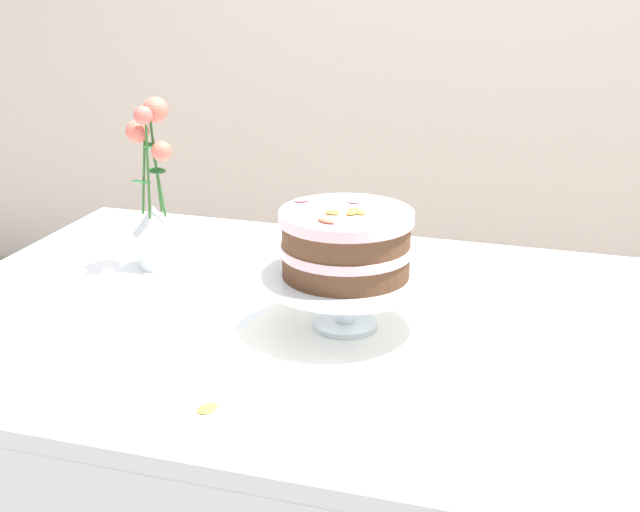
# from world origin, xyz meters

# --- Properties ---
(dining_table) EXTENTS (1.40, 1.00, 0.74)m
(dining_table) POSITION_xyz_m (0.00, -0.03, 0.65)
(dining_table) COLOR white
(dining_table) RESTS_ON ground
(linen_napkin) EXTENTS (0.36, 0.36, 0.00)m
(linen_napkin) POSITION_xyz_m (0.09, -0.04, 0.74)
(linen_napkin) COLOR white
(linen_napkin) RESTS_ON dining_table
(cake_stand) EXTENTS (0.29, 0.29, 0.10)m
(cake_stand) POSITION_xyz_m (0.09, -0.04, 0.82)
(cake_stand) COLOR silver
(cake_stand) RESTS_ON linen_napkin
(layer_cake) EXTENTS (0.23, 0.23, 0.12)m
(layer_cake) POSITION_xyz_m (0.09, -0.04, 0.90)
(layer_cake) COLOR brown
(layer_cake) RESTS_ON cake_stand
(flower_vase) EXTENTS (0.10, 0.10, 0.35)m
(flower_vase) POSITION_xyz_m (-0.37, 0.15, 0.88)
(flower_vase) COLOR silver
(flower_vase) RESTS_ON dining_table
(loose_petal_0) EXTENTS (0.04, 0.04, 0.00)m
(loose_petal_0) POSITION_xyz_m (-0.02, -0.36, 0.74)
(loose_petal_0) COLOR yellow
(loose_petal_0) RESTS_ON dining_table
(loose_petal_1) EXTENTS (0.04, 0.04, 0.00)m
(loose_petal_1) POSITION_xyz_m (-0.10, 0.11, 0.74)
(loose_petal_1) COLOR #E56B51
(loose_petal_1) RESTS_ON dining_table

